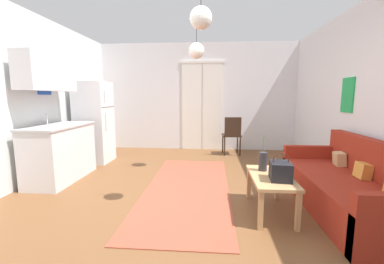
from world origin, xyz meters
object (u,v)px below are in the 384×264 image
Objects in this scene: couch at (351,189)px; pendant_lamp_far at (196,51)px; pendant_lamp_near at (201,18)px; bamboo_vase at (263,161)px; handbag at (280,171)px; accent_chair at (232,133)px; refrigerator at (94,122)px; coffee_table at (271,181)px.

couch is 3.07m from pendant_lamp_far.
couch is 3.35× the size of pendant_lamp_near.
pendant_lamp_far is at bearing 124.38° from bamboo_vase.
handbag is 0.35× the size of accent_chair.
pendant_lamp_near is at bearing -84.79° from pendant_lamp_far.
pendant_lamp_far is at bearing 144.18° from couch.
accent_chair reaches higher than couch.
bamboo_vase is at bearing 19.17° from pendant_lamp_near.
pendant_lamp_near reaches higher than accent_chair.
refrigerator reaches higher than couch.
accent_chair is at bearing 15.87° from refrigerator.
couch is 3.06m from accent_chair.
refrigerator is 2.69× the size of pendant_lamp_near.
accent_chair is at bearing 95.44° from handbag.
coffee_table is 1.45× the size of pendant_lamp_near.
coffee_table is at bearing 113.99° from handbag.
handbag is at bearing -163.39° from couch.
refrigerator is (-3.15, 2.10, 0.45)m from coffee_table.
pendant_lamp_far reaches higher than couch.
accent_chair is 1.45× the size of pendant_lamp_near.
handbag is (0.12, -0.34, -0.01)m from bamboo_vase.
accent_chair is at bearing 94.46° from coffee_table.
pendant_lamp_far is at bearing 56.53° from accent_chair.
bamboo_vase is at bearing -55.62° from pendant_lamp_far.
pendant_lamp_near is 0.90× the size of pendant_lamp_far.
refrigerator reaches higher than handbag.
pendant_lamp_near reaches higher than refrigerator.
refrigerator is (-3.09, 1.90, 0.26)m from bamboo_vase.
refrigerator is at bearing 146.26° from coffee_table.
handbag is at bearing -4.83° from pendant_lamp_near.
pendant_lamp_far is (2.17, -0.56, 1.32)m from refrigerator.
bamboo_vase is 2.74m from accent_chair.
refrigerator is at bearing 154.48° from couch.
refrigerator is 3.05m from accent_chair.
couch is 4.61m from refrigerator.
pendant_lamp_far reaches higher than refrigerator.
couch is 1.09m from bamboo_vase.
bamboo_vase is 2.27m from pendant_lamp_far.
handbag is 0.19× the size of refrigerator.
coffee_table is at bearing 89.46° from accent_chair.
accent_chair is (-0.29, 3.07, -0.05)m from handbag.
couch reaches higher than coffee_table.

